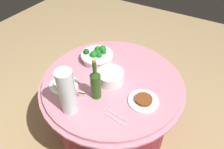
% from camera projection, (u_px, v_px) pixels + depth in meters
% --- Properties ---
extents(ground_plane, '(6.00, 6.00, 0.00)m').
position_uv_depth(ground_plane, '(112.00, 131.00, 2.14)').
color(ground_plane, tan).
extents(buffet_table, '(1.16, 1.16, 0.74)m').
position_uv_depth(buffet_table, '(112.00, 108.00, 1.89)').
color(buffet_table, maroon).
rests_on(buffet_table, ground_plane).
extents(broccoli_bowl, '(0.28, 0.28, 0.11)m').
position_uv_depth(broccoli_bowl, '(97.00, 56.00, 1.81)').
color(broccoli_bowl, white).
rests_on(broccoli_bowl, buffet_table).
extents(plate_stack, '(0.21, 0.21, 0.09)m').
position_uv_depth(plate_stack, '(110.00, 77.00, 1.60)').
color(plate_stack, white).
rests_on(plate_stack, buffet_table).
extents(wine_bottle, '(0.07, 0.07, 0.34)m').
position_uv_depth(wine_bottle, '(96.00, 83.00, 1.43)').
color(wine_bottle, '#254A15').
rests_on(wine_bottle, buffet_table).
extents(decorative_fruit_vase, '(0.11, 0.11, 0.34)m').
position_uv_depth(decorative_fruit_vase, '(68.00, 94.00, 1.32)').
color(decorative_fruit_vase, silver).
rests_on(decorative_fruit_vase, buffet_table).
extents(serving_tongs, '(0.17, 0.06, 0.01)m').
position_uv_depth(serving_tongs, '(114.00, 117.00, 1.37)').
color(serving_tongs, silver).
rests_on(serving_tongs, buffet_table).
extents(food_plate_rice, '(0.22, 0.22, 0.04)m').
position_uv_depth(food_plate_rice, '(63.00, 84.00, 1.59)').
color(food_plate_rice, white).
rests_on(food_plate_rice, buffet_table).
extents(food_plate_stir_fry, '(0.22, 0.22, 0.04)m').
position_uv_depth(food_plate_stir_fry, '(143.00, 100.00, 1.47)').
color(food_plate_stir_fry, white).
rests_on(food_plate_stir_fry, buffet_table).
extents(label_placard_front, '(0.05, 0.02, 0.05)m').
position_uv_depth(label_placard_front, '(82.00, 94.00, 1.49)').
color(label_placard_front, white).
rests_on(label_placard_front, buffet_table).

